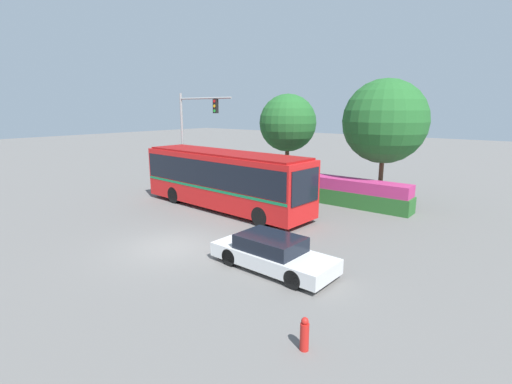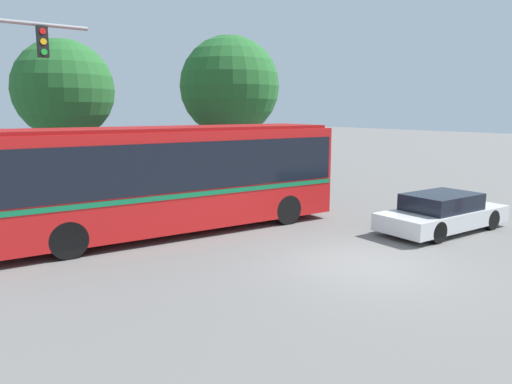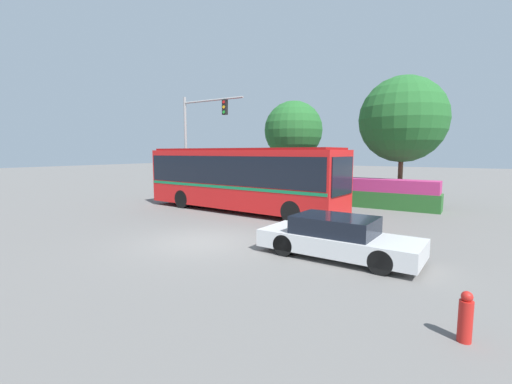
{
  "view_description": "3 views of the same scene",
  "coord_description": "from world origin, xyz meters",
  "px_view_note": "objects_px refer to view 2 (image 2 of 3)",
  "views": [
    {
      "loc": [
        11.9,
        -9.4,
        5.67
      ],
      "look_at": [
        0.03,
        5.59,
        1.38
      ],
      "focal_mm": 26.2,
      "sensor_mm": 36.0,
      "label": 1
    },
    {
      "loc": [
        -9.06,
        -7.57,
        3.82
      ],
      "look_at": [
        -0.2,
        4.41,
        1.25
      ],
      "focal_mm": 33.63,
      "sensor_mm": 36.0,
      "label": 2
    },
    {
      "loc": [
        7.91,
        -8.82,
        3.1
      ],
      "look_at": [
        -0.87,
        4.78,
        1.22
      ],
      "focal_mm": 24.2,
      "sensor_mm": 36.0,
      "label": 3
    }
  ],
  "objects_px": {
    "city_bus": "(167,173)",
    "sedan_foreground": "(442,213)",
    "street_tree_left": "(64,90)",
    "street_tree_centre": "(230,87)"
  },
  "relations": [
    {
      "from": "city_bus",
      "to": "street_tree_centre",
      "type": "distance_m",
      "value": 9.84
    },
    {
      "from": "street_tree_left",
      "to": "street_tree_centre",
      "type": "relative_size",
      "value": 0.91
    },
    {
      "from": "city_bus",
      "to": "street_tree_centre",
      "type": "xyz_separation_m",
      "value": [
        6.67,
        6.55,
        3.06
      ]
    },
    {
      "from": "city_bus",
      "to": "street_tree_centre",
      "type": "height_order",
      "value": "street_tree_centre"
    },
    {
      "from": "city_bus",
      "to": "sedan_foreground",
      "type": "relative_size",
      "value": 2.41
    },
    {
      "from": "sedan_foreground",
      "to": "city_bus",
      "type": "bearing_deg",
      "value": 146.46
    },
    {
      "from": "city_bus",
      "to": "street_tree_left",
      "type": "relative_size",
      "value": 1.69
    },
    {
      "from": "city_bus",
      "to": "sedan_foreground",
      "type": "height_order",
      "value": "city_bus"
    },
    {
      "from": "city_bus",
      "to": "sedan_foreground",
      "type": "xyz_separation_m",
      "value": [
        7.07,
        -5.03,
        -1.29
      ]
    },
    {
      "from": "street_tree_left",
      "to": "street_tree_centre",
      "type": "bearing_deg",
      "value": -8.95
    }
  ]
}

